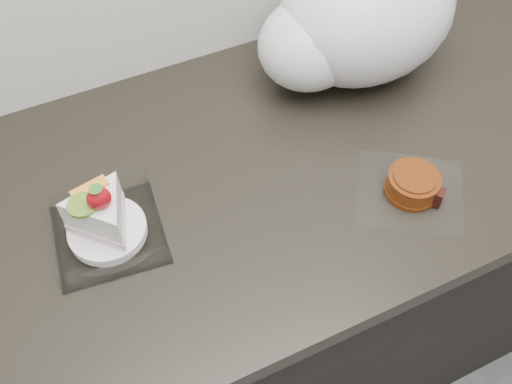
% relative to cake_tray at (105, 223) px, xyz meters
% --- Properties ---
extents(counter, '(2.04, 0.64, 0.90)m').
position_rel_cake_tray_xyz_m(counter, '(0.29, 0.03, -0.48)').
color(counter, black).
rests_on(counter, ground).
extents(cake_tray, '(0.18, 0.18, 0.13)m').
position_rel_cake_tray_xyz_m(cake_tray, '(0.00, 0.00, 0.00)').
color(cake_tray, white).
rests_on(cake_tray, counter).
extents(mooncake_wrap, '(0.23, 0.23, 0.04)m').
position_rel_cake_tray_xyz_m(mooncake_wrap, '(0.47, -0.13, -0.02)').
color(mooncake_wrap, white).
rests_on(mooncake_wrap, counter).
extents(plastic_bag, '(0.42, 0.32, 0.31)m').
position_rel_cake_tray_xyz_m(plastic_bag, '(0.53, 0.17, 0.09)').
color(plastic_bag, white).
rests_on(plastic_bag, counter).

